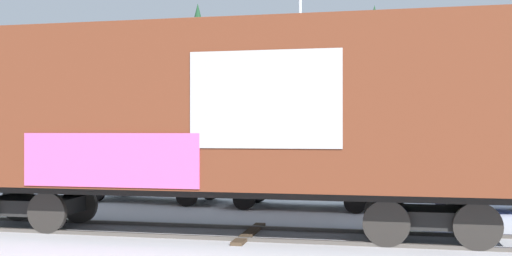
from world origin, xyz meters
TOP-DOWN VIEW (x-y plane):
  - ground_plane at (0.00, 0.00)m, footprint 260.00×260.00m
  - track at (-0.82, 0.03)m, footprint 60.01×4.45m
  - freight_car at (-1.40, -0.00)m, footprint 13.65×3.55m
  - flagpole at (-1.57, 10.88)m, footprint 1.19×0.59m
  - hillside at (-0.01, 61.26)m, footprint 135.52×29.13m
  - parked_car_silver at (-5.27, 5.15)m, footprint 4.88×2.30m
  - parked_car_white at (-0.29, 4.75)m, footprint 4.70×2.05m
  - parked_car_blue at (5.42, 5.23)m, footprint 4.74×2.52m

SIDE VIEW (x-z plane):
  - ground_plane at x=0.00m, z-range 0.00..0.00m
  - track at x=-0.82m, z-range 0.00..0.08m
  - parked_car_white at x=-0.29m, z-range -0.01..1.65m
  - parked_car_blue at x=5.42m, z-range 0.02..1.66m
  - parked_car_silver at x=-5.27m, z-range 0.02..1.68m
  - freight_car at x=-1.40m, z-range 0.34..5.10m
  - flagpole at x=-1.57m, z-range 1.00..9.92m
  - hillside at x=-0.01m, z-range -2.38..14.97m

